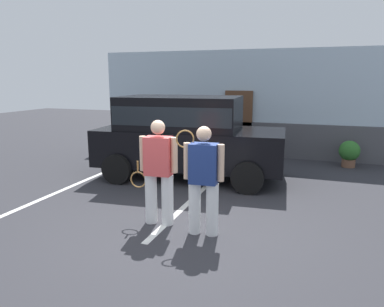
{
  "coord_description": "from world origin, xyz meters",
  "views": [
    {
      "loc": [
        2.12,
        -5.29,
        2.47
      ],
      "look_at": [
        -0.16,
        1.2,
        1.05
      ],
      "focal_mm": 33.86,
      "sensor_mm": 36.0,
      "label": 1
    }
  ],
  "objects_px": {
    "tennis_player_woman": "(203,179)",
    "potted_plant_by_porch": "(349,152)",
    "tennis_player_man": "(158,171)",
    "parked_suv": "(186,133)"
  },
  "relations": [
    {
      "from": "tennis_player_woman",
      "to": "potted_plant_by_porch",
      "type": "distance_m",
      "value": 6.28
    },
    {
      "from": "potted_plant_by_porch",
      "to": "tennis_player_woman",
      "type": "bearing_deg",
      "value": -113.96
    },
    {
      "from": "tennis_player_man",
      "to": "potted_plant_by_porch",
      "type": "distance_m",
      "value": 6.54
    },
    {
      "from": "parked_suv",
      "to": "tennis_player_woman",
      "type": "xyz_separation_m",
      "value": [
        1.45,
        -3.14,
        -0.23
      ]
    },
    {
      "from": "tennis_player_man",
      "to": "tennis_player_woman",
      "type": "height_order",
      "value": "tennis_player_man"
    },
    {
      "from": "parked_suv",
      "to": "potted_plant_by_porch",
      "type": "bearing_deg",
      "value": 28.13
    },
    {
      "from": "parked_suv",
      "to": "potted_plant_by_porch",
      "type": "xyz_separation_m",
      "value": [
        4.0,
        2.58,
        -0.72
      ]
    },
    {
      "from": "tennis_player_man",
      "to": "parked_suv",
      "type": "bearing_deg",
      "value": -83.01
    },
    {
      "from": "tennis_player_woman",
      "to": "potted_plant_by_porch",
      "type": "height_order",
      "value": "tennis_player_woman"
    },
    {
      "from": "tennis_player_man",
      "to": "potted_plant_by_porch",
      "type": "bearing_deg",
      "value": -125.84
    }
  ]
}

